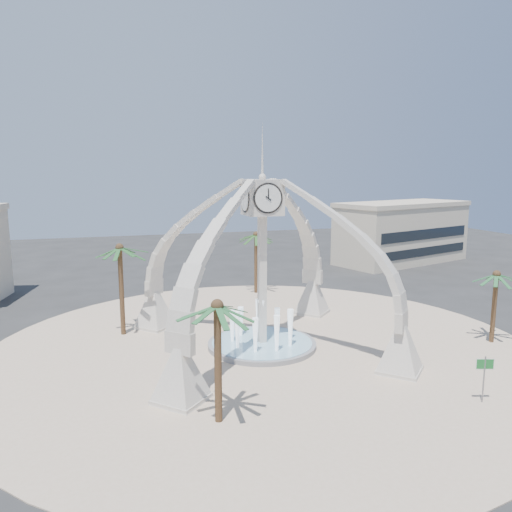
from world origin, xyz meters
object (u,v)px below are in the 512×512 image
object	(u,v)px
palm_east	(497,275)
palm_west	(120,249)
palm_north	(256,236)
clock_tower	(262,261)
fountain	(262,343)
street_sign	(485,370)
palm_south	(217,308)

from	to	relation	value
palm_east	palm_west	size ratio (longest dim) A/B	0.77
palm_west	palm_north	bearing A→B (deg)	35.56
clock_tower	palm_north	xyz separation A→B (m)	(4.50, 16.12, -0.29)
fountain	palm_north	xyz separation A→B (m)	(4.50, 16.12, 5.91)
palm_west	street_sign	world-z (taller)	palm_west
fountain	street_sign	size ratio (longest dim) A/B	2.91
palm_west	street_sign	xyz separation A→B (m)	(18.73, -18.23, -4.93)
clock_tower	palm_east	bearing A→B (deg)	-13.72
fountain	palm_north	distance (m)	17.75
fountain	clock_tower	bearing A→B (deg)	-90.00
palm_north	clock_tower	bearing A→B (deg)	-105.59
clock_tower	street_sign	distance (m)	15.88
street_sign	fountain	bearing A→B (deg)	143.85
palm_north	palm_east	bearing A→B (deg)	-58.35
palm_south	street_sign	size ratio (longest dim) A/B	2.55
clock_tower	fountain	distance (m)	6.20
street_sign	palm_north	bearing A→B (deg)	116.48
palm_west	palm_south	world-z (taller)	palm_west
clock_tower	palm_west	distance (m)	11.39
fountain	palm_west	world-z (taller)	palm_west
palm_west	palm_south	size ratio (longest dim) A/B	1.11
fountain	palm_east	size ratio (longest dim) A/B	1.33
fountain	palm_west	xyz separation A→B (m)	(-9.68, 5.99, 6.61)
palm_west	palm_north	world-z (taller)	palm_west
palm_south	palm_west	bearing A→B (deg)	104.47
palm_west	fountain	bearing A→B (deg)	-31.76
fountain	palm_west	bearing A→B (deg)	148.24
palm_east	palm_south	bearing A→B (deg)	-165.54
palm_west	palm_north	size ratio (longest dim) A/B	1.10
clock_tower	palm_west	size ratio (longest dim) A/B	2.31
fountain	palm_east	world-z (taller)	palm_east
palm_west	clock_tower	bearing A→B (deg)	-31.76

